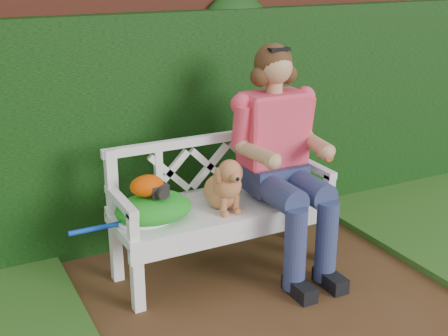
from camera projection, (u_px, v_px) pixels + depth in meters
brick_wall at (180, 88)px, 4.63m from camera, size 10.00×0.30×2.20m
ivy_hedge at (192, 126)px, 4.53m from camera, size 10.00×0.18×1.70m
garden_bench at (224, 238)px, 4.10m from camera, size 1.64×0.79×0.48m
seated_woman at (277, 155)px, 4.07m from camera, size 0.83×1.00×1.57m
dog at (223, 183)px, 3.91m from camera, size 0.28×0.36×0.38m
tennis_racket at (141, 219)px, 3.77m from camera, size 0.74×0.41×0.03m
green_bag at (154, 208)px, 3.77m from camera, size 0.60×0.54×0.17m
camera_item at (158, 190)px, 3.72m from camera, size 0.12×0.10×0.08m
baseball_glove at (147, 186)px, 3.72m from camera, size 0.25×0.22×0.14m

